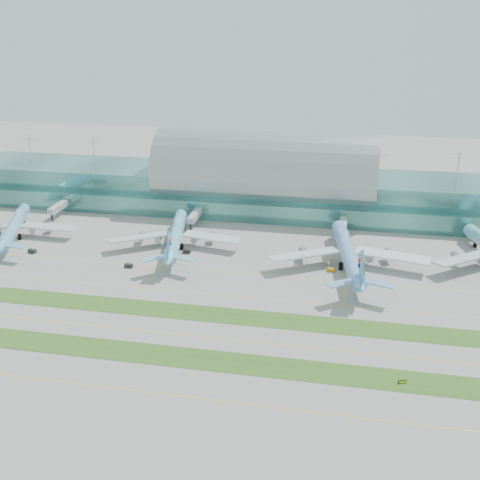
% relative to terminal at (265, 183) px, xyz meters
% --- Properties ---
extents(ground, '(700.00, 700.00, 0.00)m').
position_rel_terminal_xyz_m(ground, '(-0.01, -128.79, -14.23)').
color(ground, gray).
rests_on(ground, ground).
extents(terminal, '(340.00, 69.10, 36.00)m').
position_rel_terminal_xyz_m(terminal, '(0.00, 0.00, 0.00)').
color(terminal, '#3D7A75').
rests_on(terminal, ground).
extents(grass_strip_near, '(420.00, 12.00, 0.08)m').
position_rel_terminal_xyz_m(grass_strip_near, '(-0.01, -156.79, -14.19)').
color(grass_strip_near, '#2D591E').
rests_on(grass_strip_near, ground).
extents(grass_strip_far, '(420.00, 12.00, 0.08)m').
position_rel_terminal_xyz_m(grass_strip_far, '(-0.01, -126.79, -14.19)').
color(grass_strip_far, '#2D591E').
rests_on(grass_strip_far, ground).
extents(taxiline_a, '(420.00, 0.35, 0.01)m').
position_rel_terminal_xyz_m(taxiline_a, '(-0.01, -176.79, -14.22)').
color(taxiline_a, yellow).
rests_on(taxiline_a, ground).
extents(taxiline_b, '(420.00, 0.35, 0.01)m').
position_rel_terminal_xyz_m(taxiline_b, '(-0.01, -142.79, -14.22)').
color(taxiline_b, yellow).
rests_on(taxiline_b, ground).
extents(taxiline_c, '(420.00, 0.35, 0.01)m').
position_rel_terminal_xyz_m(taxiline_c, '(-0.01, -110.79, -14.22)').
color(taxiline_c, yellow).
rests_on(taxiline_c, ground).
extents(taxiline_d, '(420.00, 0.35, 0.01)m').
position_rel_terminal_xyz_m(taxiline_d, '(-0.01, -88.79, -14.22)').
color(taxiline_d, yellow).
rests_on(taxiline_d, ground).
extents(airliner_a, '(57.23, 66.62, 18.99)m').
position_rel_terminal_xyz_m(airliner_a, '(-113.04, -67.90, -8.37)').
color(airliner_a, '#60ADD3').
rests_on(airliner_a, ground).
extents(airliner_b, '(61.33, 70.51, 19.53)m').
position_rel_terminal_xyz_m(airliner_b, '(-32.26, -64.56, -8.20)').
color(airliner_b, '#62BFD9').
rests_on(airliner_b, ground).
extents(airliner_c, '(68.50, 78.51, 21.67)m').
position_rel_terminal_xyz_m(airliner_c, '(46.99, -72.21, -7.54)').
color(airliner_c, '#669EE1').
rests_on(airliner_c, ground).
extents(gse_b, '(3.99, 2.74, 1.73)m').
position_rel_terminal_xyz_m(gse_b, '(-94.74, -84.99, -13.36)').
color(gse_b, black).
rests_on(gse_b, ground).
extents(gse_c, '(3.66, 2.01, 1.60)m').
position_rel_terminal_xyz_m(gse_c, '(-45.40, -92.22, -13.43)').
color(gse_c, black).
rests_on(gse_c, ground).
extents(gse_d, '(3.55, 2.30, 1.72)m').
position_rel_terminal_xyz_m(gse_d, '(-25.21, -71.76, -13.37)').
color(gse_d, black).
rests_on(gse_d, ground).
extents(gse_e, '(3.52, 2.02, 1.43)m').
position_rel_terminal_xyz_m(gse_e, '(40.77, -79.81, -13.51)').
color(gse_e, '#CA7F0B').
rests_on(gse_e, ground).
extents(gse_f, '(3.42, 1.88, 1.56)m').
position_rel_terminal_xyz_m(gse_f, '(53.19, -82.07, -13.45)').
color(gse_f, black).
rests_on(gse_f, ground).
extents(taxiway_sign_east, '(2.58, 1.09, 1.12)m').
position_rel_terminal_xyz_m(taxiway_sign_east, '(65.81, -158.00, -13.67)').
color(taxiway_sign_east, black).
rests_on(taxiway_sign_east, ground).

